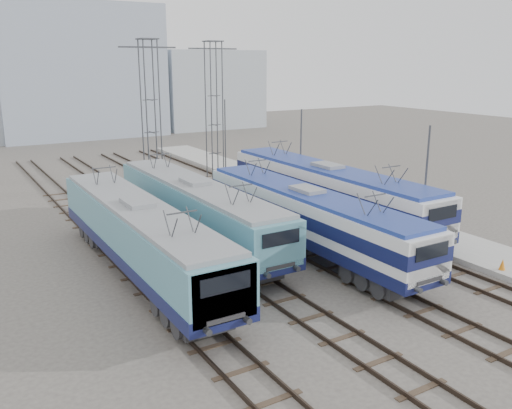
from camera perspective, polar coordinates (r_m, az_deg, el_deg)
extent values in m
plane|color=#514C47|center=(25.92, 7.17, -8.91)|extent=(160.00, 160.00, 0.00)
cube|color=#9E9E99|center=(37.90, 11.88, -1.14)|extent=(4.00, 70.00, 0.30)
cube|color=#121845|center=(27.43, -12.10, -4.66)|extent=(2.86, 18.06, 0.60)
cube|color=teal|center=(27.06, -12.24, -2.25)|extent=(2.81, 18.06, 1.81)
cube|color=teal|center=(19.58, -3.71, -9.25)|extent=(2.59, 0.70, 2.05)
cube|color=gray|center=(26.79, -12.36, -0.20)|extent=(2.59, 17.34, 0.20)
cube|color=#262628|center=(22.51, -6.82, -10.96)|extent=(2.11, 3.61, 0.68)
cube|color=#262628|center=(33.16, -15.48, -2.82)|extent=(2.11, 3.61, 0.68)
cube|color=#121845|center=(31.79, -6.32, -1.73)|extent=(2.82, 17.80, 0.59)
cube|color=teal|center=(31.47, -6.38, 0.34)|extent=(2.77, 17.80, 1.78)
cube|color=teal|center=(24.33, 2.17, -4.40)|extent=(2.55, 0.69, 2.02)
cube|color=gray|center=(31.24, -6.43, 2.10)|extent=(2.55, 17.09, 0.20)
cube|color=#262628|center=(27.03, -0.93, -6.33)|extent=(2.08, 3.56, 0.67)
cube|color=#262628|center=(37.27, -10.14, -0.57)|extent=(2.08, 3.56, 0.67)
cube|color=#121845|center=(30.11, 5.31, -2.70)|extent=(2.76, 17.41, 0.58)
cube|color=silver|center=(29.78, 5.36, -0.57)|extent=(2.71, 17.41, 1.74)
cube|color=#121845|center=(29.79, 5.36, -0.66)|extent=(2.75, 17.43, 0.68)
cube|color=silver|center=(23.96, 17.32, -5.53)|extent=(2.49, 0.68, 1.97)
cube|color=navy|center=(29.54, 5.40, 1.23)|extent=(2.49, 16.72, 0.19)
cube|color=#262628|center=(26.20, 12.85, -7.45)|extent=(2.03, 3.48, 0.65)
cube|color=#262628|center=(34.95, -0.35, -1.38)|extent=(2.03, 3.48, 0.65)
cube|color=#121845|center=(35.72, 7.41, 0.19)|extent=(2.95, 18.65, 0.62)
cube|color=silver|center=(35.43, 7.48, 2.14)|extent=(2.90, 18.65, 1.86)
cube|color=#121845|center=(35.44, 7.48, 2.06)|extent=(2.94, 18.67, 0.73)
cube|color=silver|center=(29.24, 18.42, -1.63)|extent=(2.67, 0.73, 2.11)
cube|color=navy|center=(35.21, 7.54, 3.78)|extent=(2.67, 17.90, 0.21)
cube|color=#262628|center=(31.52, 14.39, -3.63)|extent=(2.18, 3.73, 0.70)
cube|color=#262628|center=(40.79, 1.97, 1.04)|extent=(2.18, 3.73, 0.70)
cylinder|color=#3F4247|center=(42.67, -11.41, 8.67)|extent=(0.10, 0.10, 12.00)
cylinder|color=#3F4247|center=(43.05, -10.02, 8.79)|extent=(0.10, 0.10, 12.00)
cylinder|color=#3F4247|center=(43.70, -11.91, 8.78)|extent=(0.10, 0.10, 12.00)
cylinder|color=#3F4247|center=(44.07, -10.55, 8.90)|extent=(0.10, 0.10, 12.00)
cube|color=#3F4247|center=(43.16, -11.34, 15.93)|extent=(4.50, 0.12, 0.12)
cylinder|color=#3F4247|center=(47.04, -4.71, 9.46)|extent=(0.10, 0.10, 12.00)
cylinder|color=#3F4247|center=(47.54, -3.51, 9.54)|extent=(0.10, 0.10, 12.00)
cylinder|color=#3F4247|center=(48.03, -5.31, 9.56)|extent=(0.10, 0.10, 12.00)
cylinder|color=#3F4247|center=(48.51, -4.12, 9.64)|extent=(0.10, 0.10, 12.00)
cube|color=#3F4247|center=(47.58, -4.55, 16.04)|extent=(4.50, 0.12, 0.12)
cylinder|color=#3F4247|center=(31.93, 17.38, 1.70)|extent=(0.12, 0.12, 7.00)
cylinder|color=#3F4247|center=(40.69, 4.72, 5.06)|extent=(0.12, 0.12, 7.00)
cylinder|color=#3F4247|center=(50.79, -3.25, 7.05)|extent=(0.12, 0.12, 7.00)
cone|color=orange|center=(29.82, 24.51, -5.75)|extent=(0.32, 0.32, 0.57)
cube|color=#94A0B3|center=(82.69, -18.38, 13.18)|extent=(22.00, 14.00, 18.00)
cube|color=#A0AAB3|center=(89.51, -5.41, 12.00)|extent=(16.00, 12.00, 12.00)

